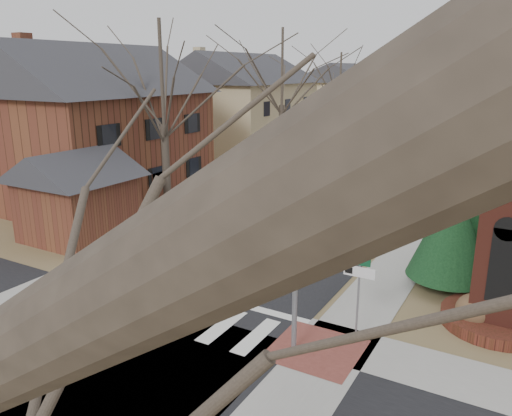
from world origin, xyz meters
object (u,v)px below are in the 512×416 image
Objects in this scene: distant_car at (465,144)px; traffic_signal_pole at (295,265)px; brick_gate_monument at (504,259)px; pickup_truck at (359,164)px; sign_post at (359,279)px.

traffic_signal_pole is at bearing 98.02° from distant_car.
brick_gate_monument is 35.12m from distant_car.
pickup_truck is 1.16× the size of distant_car.
sign_post is 0.53× the size of pickup_truck.
distant_car is (-0.90, 39.06, -1.85)m from traffic_signal_pole.
brick_gate_monument is at bearing -57.02° from pickup_truck.
traffic_signal_pole reaches higher than sign_post.
traffic_signal_pole is 2.02m from sign_post.
brick_gate_monument is at bearing 43.24° from traffic_signal_pole.
sign_post is 0.62× the size of distant_car.
pickup_truck is at bearing 118.85° from brick_gate_monument.
traffic_signal_pole is 25.26m from pickup_truck.
pickup_truck is at bearing 108.29° from sign_post.
traffic_signal_pole is at bearing -136.76° from brick_gate_monument.
sign_post reaches higher than pickup_truck.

